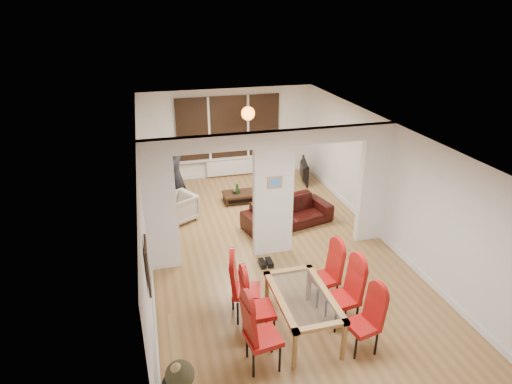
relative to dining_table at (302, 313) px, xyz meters
name	(u,v)px	position (x,y,z in m)	size (l,w,h in m)	color
floor	(272,251)	(0.24, 2.42, -0.35)	(5.00, 9.00, 0.01)	olive
room_walls	(273,195)	(0.24, 2.42, 0.95)	(5.00, 9.00, 2.60)	silver
divider_wall	(273,195)	(0.24, 2.42, 0.95)	(5.00, 0.18, 2.60)	white
bay_window_blinds	(229,127)	(0.24, 6.86, 1.15)	(3.00, 0.08, 1.80)	black
radiator	(230,167)	(0.24, 6.82, -0.05)	(1.40, 0.08, 0.50)	white
pendant_light	(248,113)	(0.54, 5.72, 1.80)	(0.36, 0.36, 0.36)	orange
stair_newel	(176,367)	(-2.01, -0.78, 0.20)	(0.40, 1.20, 1.10)	#A57F4B
wall_poster	(148,265)	(-2.23, 0.02, 1.25)	(0.04, 0.52, 0.67)	gray
pillar_photo	(275,183)	(0.24, 2.32, 1.25)	(0.30, 0.03, 0.25)	#4C8CD8
dining_table	(302,313)	(0.00, 0.00, 0.00)	(0.84, 1.50, 0.70)	olive
dining_chair_la	(263,333)	(-0.77, -0.50, 0.22)	(0.46, 0.46, 1.15)	maroon
dining_chair_lb	(258,306)	(-0.69, 0.07, 0.23)	(0.46, 0.46, 1.16)	maroon
dining_chair_lc	(246,286)	(-0.75, 0.60, 0.22)	(0.46, 0.46, 1.14)	maroon
dining_chair_ra	(363,322)	(0.72, -0.58, 0.16)	(0.41, 0.41, 1.02)	maroon
dining_chair_rb	(343,295)	(0.68, 0.02, 0.21)	(0.45, 0.45, 1.11)	maroon
dining_chair_rc	(324,275)	(0.62, 0.62, 0.18)	(0.43, 0.43, 1.07)	maroon
sofa	(288,213)	(0.92, 3.45, -0.05)	(2.10, 0.82, 0.61)	black
armchair	(179,207)	(-1.50, 4.34, -0.02)	(0.72, 0.70, 0.66)	#BDB4A0
person	(176,175)	(-1.47, 5.08, 0.51)	(0.41, 0.63, 1.72)	black
television	(301,171)	(2.18, 5.93, -0.04)	(0.14, 1.07, 0.62)	black
coffee_table	(245,197)	(0.25, 4.97, -0.22)	(1.12, 0.56, 0.26)	black
bottle	(237,189)	(0.05, 4.92, 0.06)	(0.07, 0.07, 0.30)	#143F19
bowl	(236,191)	(0.04, 5.02, -0.07)	(0.20, 0.20, 0.05)	black
shoes	(266,263)	(-0.04, 1.93, -0.30)	(0.26, 0.28, 0.11)	black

